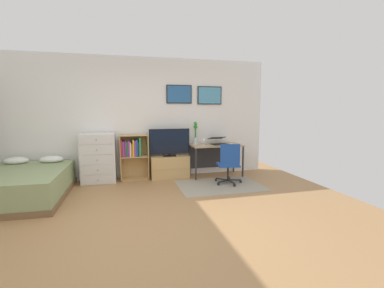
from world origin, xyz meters
name	(u,v)px	position (x,y,z in m)	size (l,w,h in m)	color
ground_plane	(148,217)	(0.00, 0.00, 0.00)	(7.20, 7.20, 0.00)	#A87A4C
wall_back_with_posters	(137,118)	(0.02, 2.43, 1.36)	(6.12, 0.09, 2.70)	white
area_rug	(220,185)	(1.58, 1.28, 0.00)	(1.70, 1.20, 0.01)	#9E937F
bed	(22,185)	(-2.05, 1.39, 0.26)	(1.50, 2.00, 0.63)	brown
dresser	(98,158)	(-0.83, 2.15, 0.53)	(0.70, 0.46, 1.06)	silver
bookshelf	(133,153)	(-0.11, 2.22, 0.60)	(0.61, 0.30, 1.00)	tan
tv_stand	(170,167)	(0.70, 2.17, 0.25)	(0.86, 0.41, 0.50)	tan
television	(170,142)	(0.70, 2.15, 0.81)	(0.91, 0.16, 0.62)	black
desk	(215,150)	(1.78, 2.15, 0.60)	(1.18, 0.59, 0.74)	tan
office_chair	(229,163)	(1.79, 1.32, 0.46)	(0.58, 0.57, 0.86)	#232326
laptop	(218,141)	(1.86, 2.14, 0.81)	(0.44, 0.47, 0.17)	black
computer_mouse	(231,144)	(2.13, 2.00, 0.76)	(0.06, 0.10, 0.03)	silver
bamboo_vase	(195,132)	(1.33, 2.25, 1.02)	(0.09, 0.11, 0.53)	silver
wine_glass	(204,140)	(1.46, 2.00, 0.87)	(0.07, 0.07, 0.18)	silver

